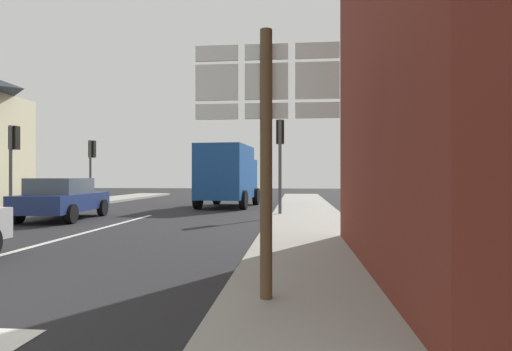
{
  "coord_description": "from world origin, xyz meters",
  "views": [
    {
      "loc": [
        5.69,
        -3.79,
        1.52
      ],
      "look_at": [
        4.11,
        12.62,
        1.57
      ],
      "focal_mm": 29.18,
      "sensor_mm": 36.0,
      "label": 1
    }
  ],
  "objects_px": {
    "delivery_truck": "(228,174)",
    "traffic_light_far_left": "(92,157)",
    "sedan_far": "(63,198)",
    "route_sign_post": "(266,135)",
    "traffic_light_near_left": "(13,149)",
    "traffic_light_near_right": "(280,145)"
  },
  "relations": [
    {
      "from": "sedan_far",
      "to": "route_sign_post",
      "type": "xyz_separation_m",
      "value": [
        7.9,
        -9.27,
        1.24
      ]
    },
    {
      "from": "delivery_truck",
      "to": "traffic_light_near_right",
      "type": "distance_m",
      "value": 5.75
    },
    {
      "from": "delivery_truck",
      "to": "traffic_light_near_left",
      "type": "xyz_separation_m",
      "value": [
        -7.38,
        -5.7,
        0.92
      ]
    },
    {
      "from": "traffic_light_far_left",
      "to": "traffic_light_near_left",
      "type": "height_order",
      "value": "traffic_light_near_left"
    },
    {
      "from": "route_sign_post",
      "to": "traffic_light_near_left",
      "type": "relative_size",
      "value": 0.92
    },
    {
      "from": "route_sign_post",
      "to": "traffic_light_near_left",
      "type": "distance_m",
      "value": 14.6
    },
    {
      "from": "traffic_light_near_right",
      "to": "traffic_light_near_left",
      "type": "height_order",
      "value": "traffic_light_near_right"
    },
    {
      "from": "traffic_light_near_left",
      "to": "traffic_light_far_left",
      "type": "bearing_deg",
      "value": 90.0
    },
    {
      "from": "route_sign_post",
      "to": "traffic_light_near_right",
      "type": "relative_size",
      "value": 0.87
    },
    {
      "from": "delivery_truck",
      "to": "traffic_light_near_left",
      "type": "relative_size",
      "value": 1.48
    },
    {
      "from": "delivery_truck",
      "to": "traffic_light_far_left",
      "type": "height_order",
      "value": "traffic_light_far_left"
    },
    {
      "from": "sedan_far",
      "to": "delivery_truck",
      "type": "bearing_deg",
      "value": 53.88
    },
    {
      "from": "traffic_light_near_left",
      "to": "sedan_far",
      "type": "bearing_deg",
      "value": -19.87
    },
    {
      "from": "route_sign_post",
      "to": "traffic_light_near_right",
      "type": "height_order",
      "value": "traffic_light_near_right"
    },
    {
      "from": "delivery_truck",
      "to": "route_sign_post",
      "type": "bearing_deg",
      "value": -79.09
    },
    {
      "from": "sedan_far",
      "to": "delivery_truck",
      "type": "distance_m",
      "value": 8.25
    },
    {
      "from": "delivery_truck",
      "to": "traffic_light_near_right",
      "type": "bearing_deg",
      "value": -60.21
    },
    {
      "from": "delivery_truck",
      "to": "traffic_light_far_left",
      "type": "bearing_deg",
      "value": 176.67
    },
    {
      "from": "delivery_truck",
      "to": "route_sign_post",
      "type": "height_order",
      "value": "route_sign_post"
    },
    {
      "from": "sedan_far",
      "to": "traffic_light_near_right",
      "type": "xyz_separation_m",
      "value": [
        7.64,
        1.72,
        1.96
      ]
    },
    {
      "from": "delivery_truck",
      "to": "sedan_far",
      "type": "bearing_deg",
      "value": -126.12
    },
    {
      "from": "sedan_far",
      "to": "delivery_truck",
      "type": "relative_size",
      "value": 0.84
    }
  ]
}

